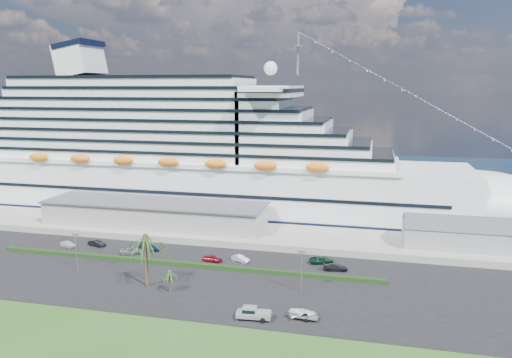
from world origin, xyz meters
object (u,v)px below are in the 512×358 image
(boat_trailer, at_px, (304,313))
(cruise_ship, at_px, (196,158))
(pickup_truck, at_px, (253,313))
(parked_car_3, at_px, (150,247))

(boat_trailer, bearing_deg, cruise_ship, 123.08)
(pickup_truck, bearing_deg, cruise_ship, 117.09)
(parked_car_3, distance_m, pickup_truck, 43.68)
(cruise_ship, bearing_deg, pickup_truck, -62.91)
(pickup_truck, bearing_deg, parked_car_3, 138.30)
(cruise_ship, distance_m, pickup_truck, 78.96)
(pickup_truck, relative_size, boat_trailer, 1.00)
(cruise_ship, height_order, parked_car_3, cruise_ship)
(cruise_ship, height_order, boat_trailer, cruise_ship)
(parked_car_3, xyz_separation_m, pickup_truck, (32.61, -29.06, 0.40))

